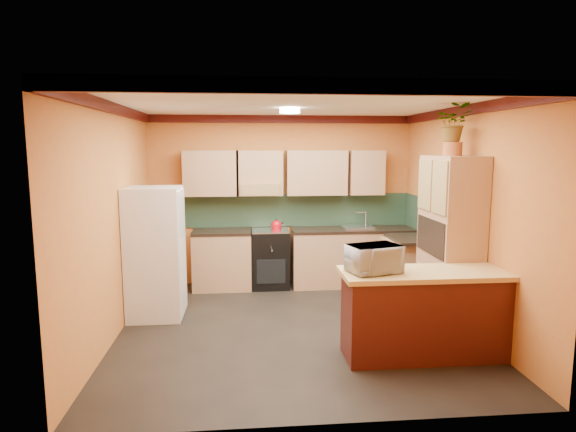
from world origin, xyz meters
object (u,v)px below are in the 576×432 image
object	(u,v)px
stove	(270,258)
fridge	(155,253)
pantry	(450,244)
microwave	(374,259)
base_cabinets_back	(309,259)
breakfast_bar	(430,316)

from	to	relation	value
stove	fridge	bearing A→B (deg)	-141.68
stove	pantry	xyz separation A→B (m)	(2.05, -1.99, 0.59)
fridge	pantry	world-z (taller)	pantry
pantry	microwave	size ratio (longest dim) A/B	4.09
base_cabinets_back	breakfast_bar	bearing A→B (deg)	-71.55
microwave	base_cabinets_back	bearing A→B (deg)	79.43
fridge	base_cabinets_back	bearing A→B (deg)	29.39
breakfast_bar	base_cabinets_back	bearing A→B (deg)	108.45
stove	fridge	world-z (taller)	fridge
stove	fridge	size ratio (longest dim) A/B	0.54
breakfast_bar	stove	bearing A→B (deg)	119.33
base_cabinets_back	fridge	xyz separation A→B (m)	(-2.18, -1.23, 0.41)
pantry	breakfast_bar	size ratio (longest dim) A/B	1.17
stove	pantry	size ratio (longest dim) A/B	0.43
base_cabinets_back	breakfast_bar	world-z (taller)	same
pantry	microwave	bearing A→B (deg)	-146.61
base_cabinets_back	fridge	distance (m)	2.53
base_cabinets_back	fridge	size ratio (longest dim) A/B	2.15
fridge	pantry	xyz separation A→B (m)	(3.60, -0.76, 0.20)
fridge	microwave	xyz separation A→B (m)	(2.47, -1.51, 0.22)
stove	breakfast_bar	world-z (taller)	stove
stove	base_cabinets_back	bearing A→B (deg)	0.00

